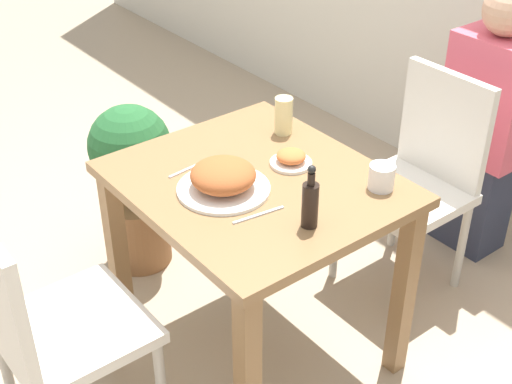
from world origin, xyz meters
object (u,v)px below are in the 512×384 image
(person_figure, at_px, (486,126))
(food_plate, at_px, (223,178))
(chair_near, at_px, (45,322))
(chair_far, at_px, (420,172))
(juice_glass, at_px, (284,116))
(side_plate, at_px, (291,159))
(sauce_bottle, at_px, (310,203))
(drink_cup, at_px, (382,177))
(potted_plant_left, at_px, (133,178))

(person_figure, bearing_deg, food_plate, -92.79)
(chair_near, relative_size, chair_far, 1.00)
(food_plate, xyz_separation_m, juice_glass, (-0.18, 0.40, 0.02))
(chair_far, distance_m, side_plate, 0.68)
(juice_glass, height_order, sauce_bottle, sauce_bottle)
(chair_far, height_order, drink_cup, chair_far)
(drink_cup, xyz_separation_m, sauce_bottle, (0.01, -0.31, 0.04))
(side_plate, distance_m, person_figure, 1.04)
(potted_plant_left, bearing_deg, chair_near, -44.57)
(chair_near, bearing_deg, juice_glass, -82.34)
(food_plate, xyz_separation_m, person_figure, (0.06, 1.29, -0.20))
(drink_cup, bearing_deg, chair_near, -108.52)
(chair_far, xyz_separation_m, side_plate, (-0.05, -0.63, 0.26))
(food_plate, relative_size, potted_plant_left, 0.40)
(chair_near, distance_m, juice_glass, 1.06)
(drink_cup, xyz_separation_m, person_figure, (-0.23, 0.89, -0.20))
(side_plate, bearing_deg, potted_plant_left, -163.90)
(food_plate, distance_m, side_plate, 0.27)
(side_plate, bearing_deg, juice_glass, 146.50)
(side_plate, height_order, juice_glass, juice_glass)
(side_plate, distance_m, sauce_bottle, 0.36)
(juice_glass, bearing_deg, food_plate, -65.25)
(juice_glass, bearing_deg, chair_near, -82.34)
(side_plate, xyz_separation_m, sauce_bottle, (0.30, -0.18, 0.06))
(sauce_bottle, bearing_deg, chair_near, -116.81)
(chair_near, bearing_deg, chair_far, -94.00)
(drink_cup, relative_size, juice_glass, 0.60)
(chair_far, relative_size, potted_plant_left, 1.22)
(drink_cup, height_order, person_figure, person_figure)
(chair_far, bearing_deg, food_plate, -93.77)
(chair_near, height_order, chair_far, same)
(chair_far, bearing_deg, person_figure, 89.46)
(food_plate, bearing_deg, juice_glass, 114.75)
(chair_near, height_order, potted_plant_left, chair_near)
(side_plate, bearing_deg, sauce_bottle, -31.66)
(chair_far, bearing_deg, chair_near, -94.00)
(sauce_bottle, bearing_deg, side_plate, 148.34)
(sauce_bottle, bearing_deg, juice_glass, 147.62)
(food_plate, bearing_deg, person_figure, 87.21)
(chair_near, xyz_separation_m, chair_far, (0.11, 1.51, 0.00))
(chair_far, xyz_separation_m, potted_plant_left, (-0.79, -0.84, -0.09))
(chair_far, height_order, person_figure, person_figure)
(chair_near, distance_m, side_plate, 0.92)
(chair_far, bearing_deg, sauce_bottle, -73.04)
(food_plate, xyz_separation_m, side_plate, (0.01, 0.27, -0.02))
(chair_far, relative_size, sauce_bottle, 4.41)
(drink_cup, height_order, sauce_bottle, sauce_bottle)
(food_plate, xyz_separation_m, potted_plant_left, (-0.73, 0.06, -0.37))
(drink_cup, distance_m, sauce_bottle, 0.32)
(chair_far, distance_m, potted_plant_left, 1.15)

